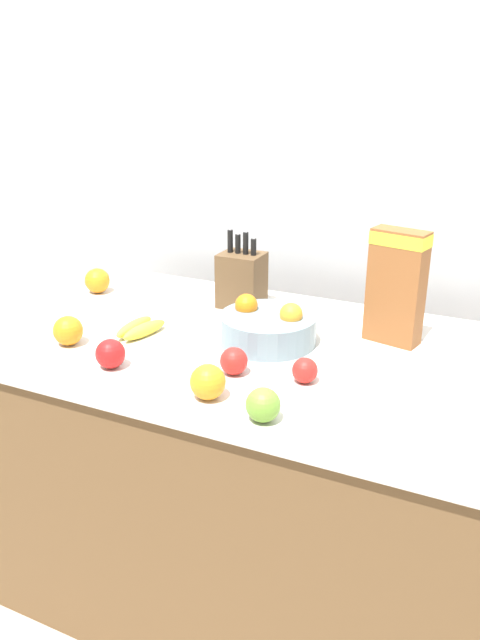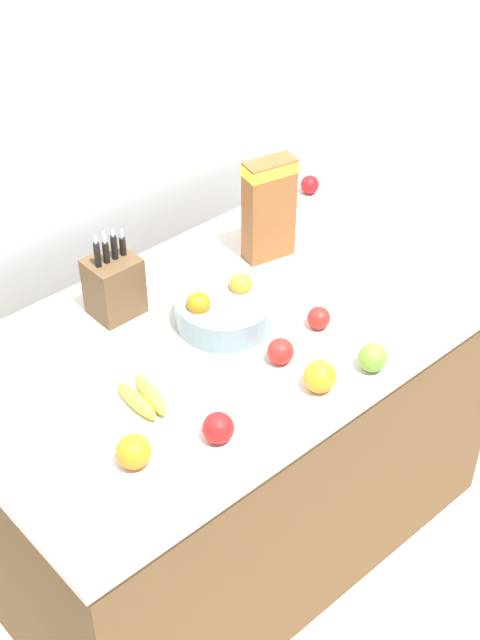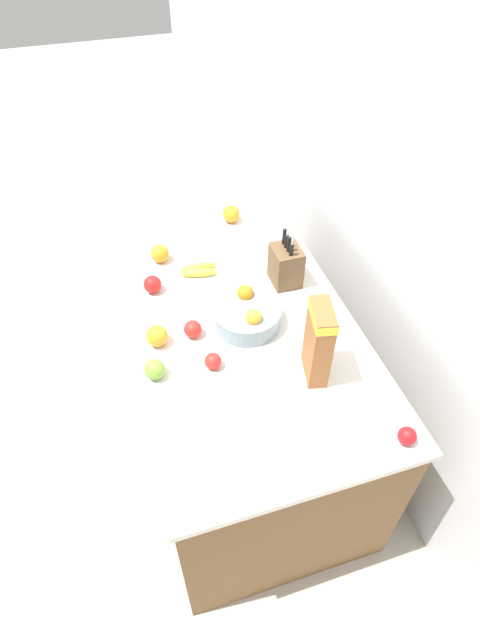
{
  "view_description": "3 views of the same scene",
  "coord_description": "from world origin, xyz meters",
  "px_view_note": "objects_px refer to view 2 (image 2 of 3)",
  "views": [
    {
      "loc": [
        0.66,
        -1.51,
        1.61
      ],
      "look_at": [
        -0.07,
        0.03,
        0.94
      ],
      "focal_mm": 35.0,
      "sensor_mm": 36.0,
      "label": 1
    },
    {
      "loc": [
        -1.26,
        -1.47,
        2.49
      ],
      "look_at": [
        0.01,
        -0.04,
        0.94
      ],
      "focal_mm": 50.0,
      "sensor_mm": 36.0,
      "label": 2
    },
    {
      "loc": [
        1.38,
        -0.43,
        2.38
      ],
      "look_at": [
        0.05,
        -0.01,
        0.94
      ],
      "focal_mm": 28.0,
      "sensor_mm": 36.0,
      "label": 3
    }
  ],
  "objects_px": {
    "knife_block": "(114,285)",
    "apple_rear": "(373,358)",
    "apple_middle": "(319,318)",
    "apple_front": "(281,351)",
    "banana_bunch": "(144,398)",
    "apple_rightmost": "(218,428)",
    "orange_front_center": "(320,377)",
    "fruit_bowl": "(224,309)",
    "orange_back_center": "(134,452)",
    "cereal_box": "(269,206)",
    "apple_near_bananas": "(310,185)"
  },
  "relations": [
    {
      "from": "cereal_box",
      "to": "banana_bunch",
      "type": "xyz_separation_m",
      "value": [
        -0.69,
        -0.27,
        -0.16
      ]
    },
    {
      "from": "knife_block",
      "to": "orange_front_center",
      "type": "bearing_deg",
      "value": -71.92
    },
    {
      "from": "apple_middle",
      "to": "apple_front",
      "type": "height_order",
      "value": "apple_front"
    },
    {
      "from": "fruit_bowl",
      "to": "orange_back_center",
      "type": "relative_size",
      "value": 3.26
    },
    {
      "from": "knife_block",
      "to": "fruit_bowl",
      "type": "bearing_deg",
      "value": -50.84
    },
    {
      "from": "apple_rear",
      "to": "apple_front",
      "type": "bearing_deg",
      "value": 131.38
    },
    {
      "from": "apple_rear",
      "to": "orange_back_center",
      "type": "relative_size",
      "value": 0.92
    },
    {
      "from": "orange_front_center",
      "to": "apple_front",
      "type": "bearing_deg",
      "value": 90.44
    },
    {
      "from": "orange_front_center",
      "to": "apple_middle",
      "type": "bearing_deg",
      "value": 44.62
    },
    {
      "from": "cereal_box",
      "to": "orange_back_center",
      "type": "height_order",
      "value": "cereal_box"
    },
    {
      "from": "orange_front_center",
      "to": "apple_rear",
      "type": "bearing_deg",
      "value": -13.72
    },
    {
      "from": "apple_middle",
      "to": "apple_front",
      "type": "xyz_separation_m",
      "value": [
        -0.18,
        -0.03,
        0.0
      ]
    },
    {
      "from": "banana_bunch",
      "to": "apple_rightmost",
      "type": "relative_size",
      "value": 2.2
    },
    {
      "from": "knife_block",
      "to": "fruit_bowl",
      "type": "relative_size",
      "value": 1.01
    },
    {
      "from": "knife_block",
      "to": "apple_rear",
      "type": "distance_m",
      "value": 0.75
    },
    {
      "from": "apple_rear",
      "to": "apple_rightmost",
      "type": "relative_size",
      "value": 1.0
    },
    {
      "from": "apple_near_bananas",
      "to": "orange_front_center",
      "type": "relative_size",
      "value": 0.74
    },
    {
      "from": "apple_front",
      "to": "knife_block",
      "type": "bearing_deg",
      "value": 112.97
    },
    {
      "from": "cereal_box",
      "to": "apple_near_bananas",
      "type": "bearing_deg",
      "value": 38.36
    },
    {
      "from": "knife_block",
      "to": "banana_bunch",
      "type": "distance_m",
      "value": 0.4
    },
    {
      "from": "knife_block",
      "to": "apple_rear",
      "type": "relative_size",
      "value": 3.56
    },
    {
      "from": "apple_front",
      "to": "apple_rightmost",
      "type": "bearing_deg",
      "value": -161.28
    },
    {
      "from": "apple_rightmost",
      "to": "apple_middle",
      "type": "bearing_deg",
      "value": 15.82
    },
    {
      "from": "knife_block",
      "to": "apple_rightmost",
      "type": "bearing_deg",
      "value": -100.86
    },
    {
      "from": "fruit_bowl",
      "to": "banana_bunch",
      "type": "bearing_deg",
      "value": -163.2
    },
    {
      "from": "apple_middle",
      "to": "apple_rightmost",
      "type": "bearing_deg",
      "value": -164.18
    },
    {
      "from": "cereal_box",
      "to": "orange_back_center",
      "type": "xyz_separation_m",
      "value": [
        -0.83,
        -0.42,
        -0.14
      ]
    },
    {
      "from": "apple_rear",
      "to": "apple_near_bananas",
      "type": "distance_m",
      "value": 0.92
    },
    {
      "from": "cereal_box",
      "to": "apple_near_bananas",
      "type": "xyz_separation_m",
      "value": [
        0.36,
        0.18,
        -0.15
      ]
    },
    {
      "from": "knife_block",
      "to": "apple_front",
      "type": "height_order",
      "value": "knife_block"
    },
    {
      "from": "apple_near_bananas",
      "to": "cereal_box",
      "type": "bearing_deg",
      "value": -154.0
    },
    {
      "from": "cereal_box",
      "to": "apple_rear",
      "type": "distance_m",
      "value": 0.61
    },
    {
      "from": "apple_rightmost",
      "to": "orange_front_center",
      "type": "bearing_deg",
      "value": -7.09
    },
    {
      "from": "banana_bunch",
      "to": "orange_front_center",
      "type": "xyz_separation_m",
      "value": [
        0.37,
        -0.26,
        0.02
      ]
    },
    {
      "from": "fruit_bowl",
      "to": "apple_middle",
      "type": "distance_m",
      "value": 0.27
    },
    {
      "from": "cereal_box",
      "to": "apple_near_bananas",
      "type": "distance_m",
      "value": 0.43
    },
    {
      "from": "apple_front",
      "to": "orange_back_center",
      "type": "bearing_deg",
      "value": -176.28
    },
    {
      "from": "fruit_bowl",
      "to": "apple_front",
      "type": "relative_size",
      "value": 3.83
    },
    {
      "from": "apple_rightmost",
      "to": "apple_rear",
      "type": "bearing_deg",
      "value": -9.37
    },
    {
      "from": "fruit_bowl",
      "to": "apple_front",
      "type": "bearing_deg",
      "value": -89.66
    },
    {
      "from": "apple_near_bananas",
      "to": "banana_bunch",
      "type": "bearing_deg",
      "value": -156.9
    },
    {
      "from": "apple_rightmost",
      "to": "banana_bunch",
      "type": "bearing_deg",
      "value": 105.05
    },
    {
      "from": "apple_rear",
      "to": "apple_rightmost",
      "type": "xyz_separation_m",
      "value": [
        -0.47,
        0.08,
        0.0
      ]
    },
    {
      "from": "apple_rear",
      "to": "apple_rightmost",
      "type": "bearing_deg",
      "value": 170.63
    },
    {
      "from": "apple_rear",
      "to": "orange_front_center",
      "type": "relative_size",
      "value": 0.91
    },
    {
      "from": "apple_middle",
      "to": "cereal_box",
      "type": "bearing_deg",
      "value": 68.57
    },
    {
      "from": "cereal_box",
      "to": "apple_rear",
      "type": "relative_size",
      "value": 4.17
    },
    {
      "from": "apple_middle",
      "to": "apple_front",
      "type": "bearing_deg",
      "value": -169.32
    },
    {
      "from": "knife_block",
      "to": "cereal_box",
      "type": "height_order",
      "value": "cereal_box"
    },
    {
      "from": "knife_block",
      "to": "apple_near_bananas",
      "type": "bearing_deg",
      "value": 6.12
    }
  ]
}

